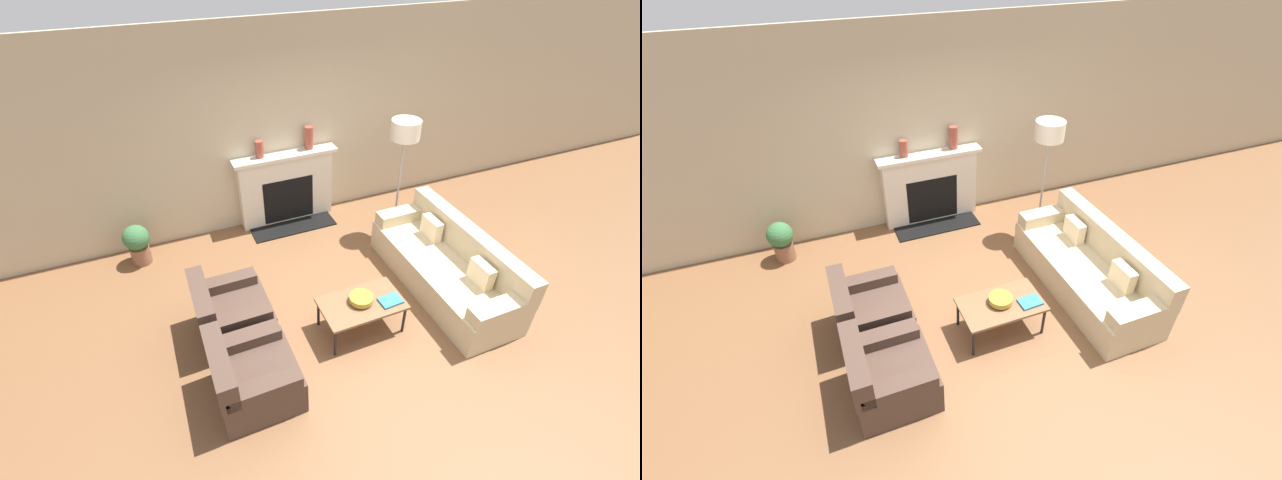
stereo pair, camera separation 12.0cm
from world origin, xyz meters
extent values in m
plane|color=brown|center=(0.00, 0.00, 0.00)|extent=(18.00, 18.00, 0.00)
cube|color=#BCAD8E|center=(0.00, 2.49, 1.45)|extent=(18.00, 0.06, 2.90)
cube|color=beige|center=(-0.12, 2.36, 0.54)|extent=(1.44, 0.20, 1.08)
cube|color=black|center=(-0.12, 2.28, 0.39)|extent=(0.79, 0.04, 0.70)
cube|color=black|center=(-0.12, 2.08, 0.01)|extent=(1.29, 0.40, 0.02)
cube|color=beige|center=(-0.12, 2.33, 1.10)|extent=(1.56, 0.28, 0.05)
cube|color=#CCB78E|center=(1.17, 0.11, 0.21)|extent=(0.83, 2.19, 0.42)
cube|color=#CCB78E|center=(1.50, 0.11, 0.61)|extent=(0.20, 2.19, 0.39)
cube|color=#CCB78E|center=(1.17, 1.10, 0.50)|extent=(0.77, 0.22, 0.17)
cube|color=#CCB78E|center=(1.17, -0.88, 0.50)|extent=(0.77, 0.22, 0.17)
cube|color=beige|center=(1.29, 0.60, 0.56)|extent=(0.12, 0.32, 0.28)
cube|color=beige|center=(1.29, -0.38, 0.56)|extent=(0.12, 0.32, 0.28)
cube|color=#4C382D|center=(-1.44, -0.50, 0.21)|extent=(0.78, 0.79, 0.42)
cube|color=#4C382D|center=(-1.75, -0.50, 0.59)|extent=(0.18, 0.79, 0.34)
cube|color=#4C382D|center=(-1.44, -0.80, 0.48)|extent=(0.70, 0.18, 0.13)
cube|color=#4C382D|center=(-1.44, -0.20, 0.48)|extent=(0.70, 0.18, 0.13)
cube|color=#4C382D|center=(-1.44, 0.39, 0.21)|extent=(0.78, 0.79, 0.42)
cube|color=#4C382D|center=(-1.75, 0.39, 0.59)|extent=(0.18, 0.79, 0.34)
cube|color=#4C382D|center=(-1.44, 0.08, 0.48)|extent=(0.70, 0.18, 0.13)
cube|color=#4C382D|center=(-1.44, 0.69, 0.48)|extent=(0.70, 0.18, 0.13)
cube|color=brown|center=(-0.11, -0.13, 0.40)|extent=(0.93, 0.55, 0.03)
cylinder|color=black|center=(-0.54, -0.37, 0.19)|extent=(0.03, 0.03, 0.38)
cylinder|color=black|center=(0.32, -0.37, 0.19)|extent=(0.03, 0.03, 0.38)
cylinder|color=black|center=(-0.54, 0.10, 0.19)|extent=(0.03, 0.03, 0.38)
cylinder|color=black|center=(0.32, 0.10, 0.19)|extent=(0.03, 0.03, 0.38)
cylinder|color=#BC8E2D|center=(-0.11, -0.12, 0.42)|extent=(0.09, 0.09, 0.02)
cylinder|color=#BC8E2D|center=(-0.11, -0.12, 0.46)|extent=(0.27, 0.27, 0.06)
cube|color=teal|center=(0.19, -0.24, 0.42)|extent=(0.26, 0.19, 0.02)
cylinder|color=gray|center=(1.26, 1.43, 0.01)|extent=(0.38, 0.38, 0.03)
cylinder|color=gray|center=(1.26, 1.43, 0.78)|extent=(0.03, 0.03, 1.49)
cylinder|color=beige|center=(1.26, 1.43, 1.61)|extent=(0.40, 0.40, 0.26)
cylinder|color=brown|center=(-0.48, 2.36, 1.25)|extent=(0.12, 0.12, 0.24)
cylinder|color=brown|center=(0.26, 2.36, 1.29)|extent=(0.13, 0.13, 0.33)
cylinder|color=brown|center=(-2.34, 2.11, 0.13)|extent=(0.26, 0.26, 0.26)
sphere|color=#386B3D|center=(-2.34, 2.11, 0.42)|extent=(0.35, 0.35, 0.35)
camera|label=1|loc=(-1.85, -3.06, 3.82)|focal=24.00mm
camera|label=2|loc=(-1.74, -3.11, 3.82)|focal=24.00mm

